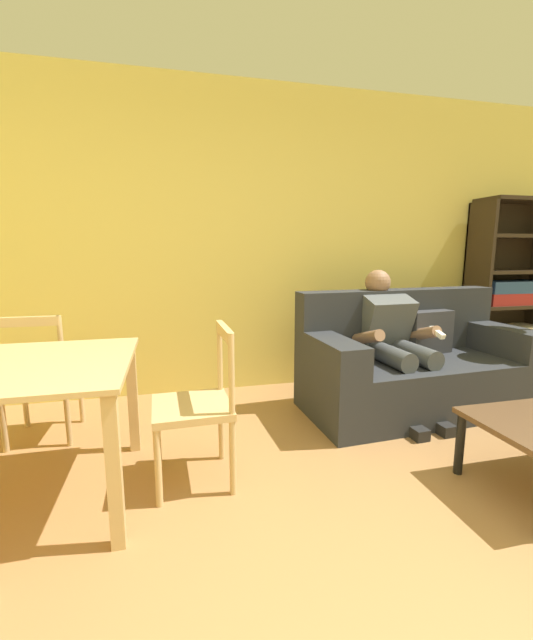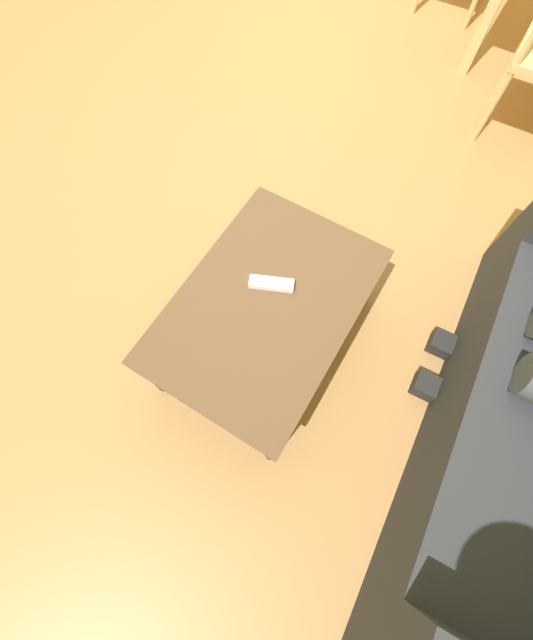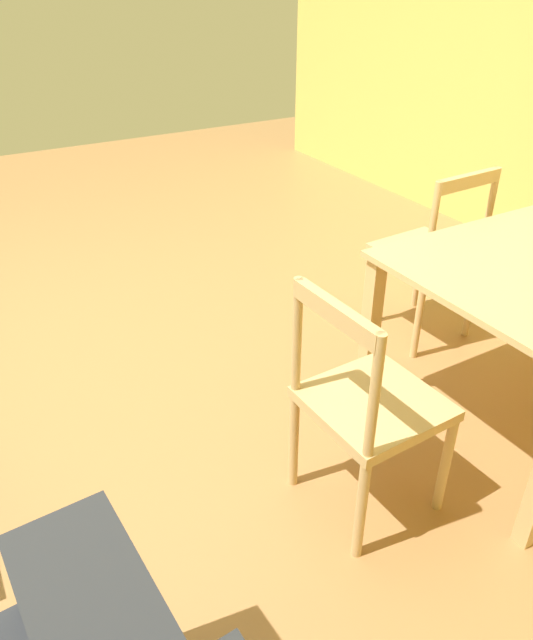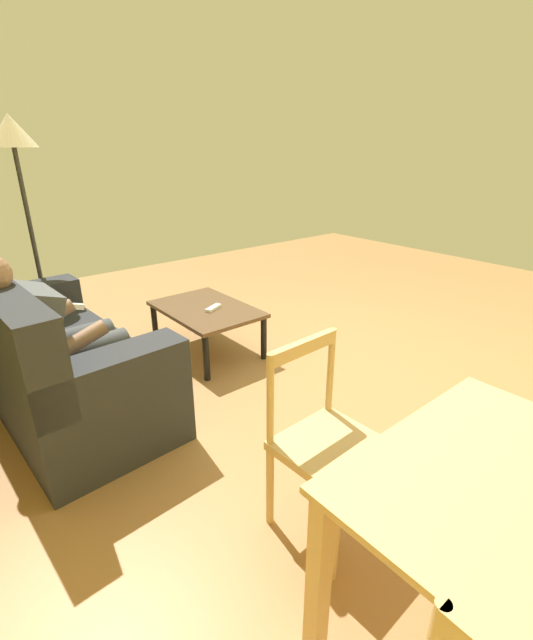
# 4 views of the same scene
# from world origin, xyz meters

# --- Properties ---
(ground_plane) EXTENTS (8.32, 8.32, 0.00)m
(ground_plane) POSITION_xyz_m (0.00, 0.00, 0.00)
(ground_plane) COLOR #9E7042
(dining_chair_facing_couch) EXTENTS (0.43, 0.43, 0.88)m
(dining_chair_facing_couch) POSITION_xyz_m (-0.72, 1.32, 0.44)
(dining_chair_facing_couch) COLOR tan
(dining_chair_facing_couch) RESTS_ON ground_plane
(dining_chair_by_doorway) EXTENTS (0.44, 0.44, 0.91)m
(dining_chair_by_doorway) POSITION_xyz_m (-1.72, 0.55, 0.46)
(dining_chair_by_doorway) COLOR tan
(dining_chair_by_doorway) RESTS_ON ground_plane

